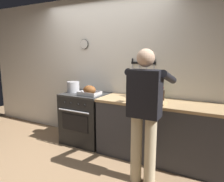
# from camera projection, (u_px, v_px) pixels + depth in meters

# --- Properties ---
(ground_plane) EXTENTS (8.00, 8.00, 0.00)m
(ground_plane) POSITION_uv_depth(u_px,v_px,m) (58.00, 170.00, 2.95)
(ground_plane) COLOR #937251
(wall_back) EXTENTS (6.00, 0.13, 2.60)m
(wall_back) POSITION_uv_depth(u_px,v_px,m) (106.00, 70.00, 3.88)
(wall_back) COLOR white
(wall_back) RESTS_ON ground
(counter_block) EXTENTS (2.03, 0.65, 0.90)m
(counter_block) POSITION_uv_depth(u_px,v_px,m) (164.00, 131.00, 3.16)
(counter_block) COLOR #38383D
(counter_block) RESTS_ON ground
(stove) EXTENTS (0.76, 0.67, 0.90)m
(stove) POSITION_uv_depth(u_px,v_px,m) (86.00, 118.00, 3.82)
(stove) COLOR black
(stove) RESTS_ON ground
(person_cook) EXTENTS (0.51, 0.63, 1.66)m
(person_cook) POSITION_uv_depth(u_px,v_px,m) (145.00, 109.00, 2.53)
(person_cook) COLOR #C6B793
(person_cook) RESTS_ON ground
(roasting_pan) EXTENTS (0.35, 0.26, 0.17)m
(roasting_pan) POSITION_uv_depth(u_px,v_px,m) (89.00, 91.00, 3.57)
(roasting_pan) COLOR #B7B7BC
(roasting_pan) RESTS_ON stove
(stock_pot) EXTENTS (0.22, 0.22, 0.19)m
(stock_pot) POSITION_uv_depth(u_px,v_px,m) (73.00, 87.00, 3.84)
(stock_pot) COLOR #B7B7BC
(stock_pot) RESTS_ON stove
(cutting_board) EXTENTS (0.36, 0.24, 0.02)m
(cutting_board) POSITION_uv_depth(u_px,v_px,m) (153.00, 102.00, 3.05)
(cutting_board) COLOR tan
(cutting_board) RESTS_ON counter_block
(bottle_olive_oil) EXTENTS (0.07, 0.07, 0.29)m
(bottle_olive_oil) POSITION_uv_depth(u_px,v_px,m) (157.00, 91.00, 3.32)
(bottle_olive_oil) COLOR #385623
(bottle_olive_oil) RESTS_ON counter_block
(bottle_vinegar) EXTENTS (0.07, 0.07, 0.26)m
(bottle_vinegar) POSITION_uv_depth(u_px,v_px,m) (142.00, 90.00, 3.43)
(bottle_vinegar) COLOR #997F4C
(bottle_vinegar) RESTS_ON counter_block
(bottle_soy_sauce) EXTENTS (0.06, 0.06, 0.21)m
(bottle_soy_sauce) POSITION_uv_depth(u_px,v_px,m) (162.00, 95.00, 3.14)
(bottle_soy_sauce) COLOR black
(bottle_soy_sauce) RESTS_ON counter_block
(bottle_cooking_oil) EXTENTS (0.07, 0.07, 0.24)m
(bottle_cooking_oil) POSITION_uv_depth(u_px,v_px,m) (135.00, 92.00, 3.36)
(bottle_cooking_oil) COLOR gold
(bottle_cooking_oil) RESTS_ON counter_block
(bottle_dish_soap) EXTENTS (0.07, 0.07, 0.22)m
(bottle_dish_soap) POSITION_uv_depth(u_px,v_px,m) (130.00, 91.00, 3.50)
(bottle_dish_soap) COLOR #338CCC
(bottle_dish_soap) RESTS_ON counter_block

